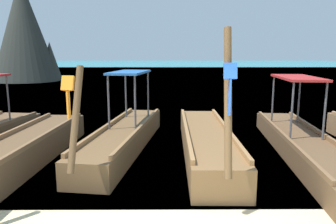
{
  "coord_description": "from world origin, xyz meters",
  "views": [
    {
      "loc": [
        -0.04,
        -2.99,
        2.54
      ],
      "look_at": [
        0.0,
        3.93,
        1.28
      ],
      "focal_mm": 34.24,
      "sensor_mm": 36.0,
      "label": 1
    }
  ],
  "objects": [
    {
      "name": "longtail_boat_red_ribbon",
      "position": [
        -3.35,
        4.11,
        0.34
      ],
      "size": [
        1.34,
        6.37,
        2.67
      ],
      "color": "brown",
      "rests_on": "ground"
    },
    {
      "name": "longtail_boat_turquoise_ribbon",
      "position": [
        3.4,
        4.73,
        0.32
      ],
      "size": [
        1.75,
        7.04,
        2.37
      ],
      "color": "brown",
      "rests_on": "ground"
    },
    {
      "name": "longtail_boat_orange_ribbon",
      "position": [
        -1.18,
        5.41,
        0.36
      ],
      "size": [
        1.81,
        6.27,
        2.35
      ],
      "color": "brown",
      "rests_on": "ground"
    },
    {
      "name": "sea_water",
      "position": [
        0.0,
        61.93,
        0.0
      ],
      "size": [
        120.0,
        120.0,
        0.0
      ],
      "primitive_type": "plane",
      "color": "teal",
      "rests_on": "ground"
    },
    {
      "name": "longtail_boat_blue_ribbon",
      "position": [
        0.97,
        4.84,
        0.34
      ],
      "size": [
        1.19,
        6.04,
        2.97
      ],
      "color": "brown",
      "rests_on": "ground"
    },
    {
      "name": "karst_rock",
      "position": [
        -13.2,
        27.73,
        4.62
      ],
      "size": [
        6.16,
        6.01,
        9.48
      ],
      "color": "#2D302B",
      "rests_on": "ground"
    }
  ]
}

